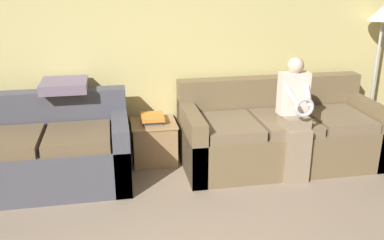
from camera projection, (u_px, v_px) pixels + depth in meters
The scene contains 8 objects.
wall_back at pixel (149, 45), 4.74m from camera, with size 7.53×0.06×2.55m.
couch_main at pixel (279, 134), 4.78m from camera, with size 2.17×0.98×0.90m.
couch_side at pixel (47, 153), 4.28m from camera, with size 1.63×0.91×0.88m.
child_left_seated at pixel (295, 115), 4.28m from camera, with size 0.30×0.37×1.26m.
side_shelf at pixel (154, 141), 4.81m from camera, with size 0.50×0.50×0.47m.
book_stack at pixel (152, 118), 4.73m from camera, with size 0.25×0.29×0.08m.
floor_lamp at pixel (382, 26), 4.92m from camera, with size 0.35×0.35×1.69m.
throw_pillow at pixel (64, 85), 4.41m from camera, with size 0.47×0.47×0.10m.
Camera 1 is at (-0.41, -2.03, 2.07)m, focal length 40.00 mm.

